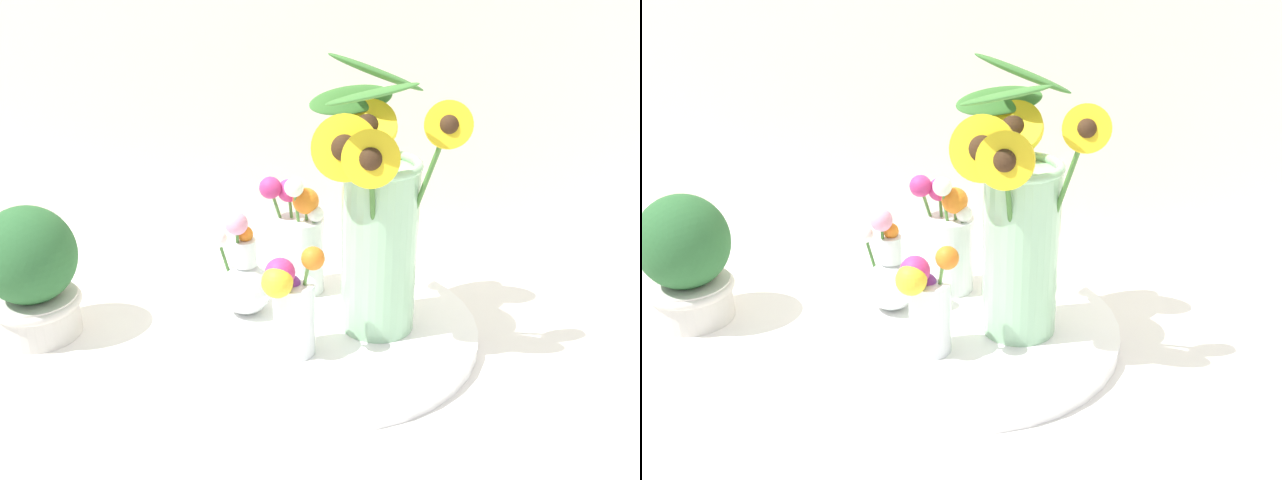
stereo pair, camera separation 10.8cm
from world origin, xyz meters
TOP-DOWN VIEW (x-y plane):
  - ground_plane at (0.00, 0.00)m, footprint 6.00×6.00m
  - serving_tray at (-0.00, 0.08)m, footprint 0.47×0.47m
  - mason_jar_sunflowers at (0.08, 0.09)m, footprint 0.24×0.27m
  - vase_small_center at (-0.03, -0.00)m, footprint 0.08×0.08m
  - vase_bulb_right at (-0.12, 0.10)m, footprint 0.09×0.08m
  - vase_small_back at (-0.05, 0.19)m, footprint 0.10×0.07m
  - potted_plant at (-0.43, 0.04)m, footprint 0.14×0.14m

SIDE VIEW (x-z plane):
  - ground_plane at x=0.00m, z-range 0.00..0.00m
  - serving_tray at x=0.00m, z-range 0.00..0.02m
  - vase_bulb_right at x=-0.12m, z-range 0.00..0.17m
  - vase_small_center at x=-0.03m, z-range 0.02..0.19m
  - potted_plant at x=-0.43m, z-range 0.00..0.21m
  - vase_small_back at x=-0.05m, z-range 0.01..0.21m
  - mason_jar_sunflowers at x=0.08m, z-range -0.01..0.39m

